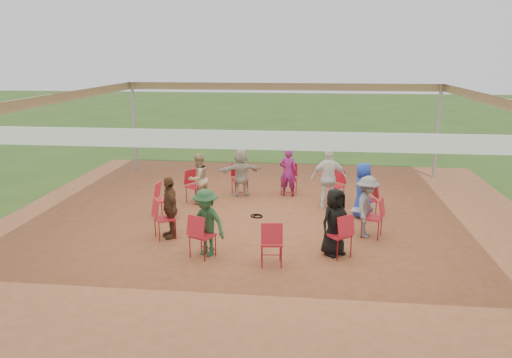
# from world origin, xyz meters

# --- Properties ---
(ground) EXTENTS (80.00, 80.00, 0.00)m
(ground) POSITION_xyz_m (0.00, 0.00, 0.00)
(ground) COLOR #2A4816
(ground) RESTS_ON ground
(dirt_patch) EXTENTS (13.00, 13.00, 0.00)m
(dirt_patch) POSITION_xyz_m (0.00, 0.00, 0.01)
(dirt_patch) COLOR brown
(dirt_patch) RESTS_ON ground
(tent) EXTENTS (10.33, 10.33, 3.00)m
(tent) POSITION_xyz_m (0.00, 0.00, 2.37)
(tent) COLOR #B2B2B7
(tent) RESTS_ON ground
(chair_0) EXTENTS (0.55, 0.53, 0.90)m
(chair_0) POSITION_xyz_m (2.37, -0.75, 0.45)
(chair_0) COLOR red
(chair_0) RESTS_ON ground
(chair_1) EXTENTS (0.54, 0.52, 0.90)m
(chair_1) POSITION_xyz_m (2.40, 0.65, 0.45)
(chair_1) COLOR red
(chair_1) RESTS_ON ground
(chair_2) EXTENTS (0.61, 0.61, 0.90)m
(chair_2) POSITION_xyz_m (1.66, 1.85, 0.45)
(chair_2) COLOR red
(chair_2) RESTS_ON ground
(chair_3) EXTENTS (0.49, 0.50, 0.90)m
(chair_3) POSITION_xyz_m (0.40, 2.45, 0.45)
(chair_3) COLOR red
(chair_3) RESTS_ON ground
(chair_4) EXTENTS (0.56, 0.57, 0.90)m
(chair_4) POSITION_xyz_m (-0.99, 2.28, 0.45)
(chair_4) COLOR red
(chair_4) RESTS_ON ground
(chair_5) EXTENTS (0.60, 0.59, 0.90)m
(chair_5) POSITION_xyz_m (-2.07, 1.38, 0.45)
(chair_5) COLOR red
(chair_5) RESTS_ON ground
(chair_6) EXTENTS (0.45, 0.43, 0.90)m
(chair_6) POSITION_xyz_m (-2.49, 0.05, 0.45)
(chair_6) COLOR red
(chair_6) RESTS_ON ground
(chair_7) EXTENTS (0.59, 0.59, 0.90)m
(chair_7) POSITION_xyz_m (-2.12, -1.30, 0.45)
(chair_7) COLOR red
(chair_7) RESTS_ON ground
(chair_8) EXTENTS (0.57, 0.58, 0.90)m
(chair_8) POSITION_xyz_m (-1.08, -2.24, 0.45)
(chair_8) COLOR red
(chair_8) RESTS_ON ground
(chair_9) EXTENTS (0.47, 0.49, 0.90)m
(chair_9) POSITION_xyz_m (0.31, -2.47, 0.45)
(chair_9) COLOR red
(chair_9) RESTS_ON ground
(chair_10) EXTENTS (0.60, 0.61, 0.90)m
(chair_10) POSITION_xyz_m (1.59, -1.91, 0.45)
(chair_10) COLOR red
(chair_10) RESTS_ON ground
(person_seated_0) EXTENTS (0.68, 0.97, 1.37)m
(person_seated_0) POSITION_xyz_m (2.26, -0.71, 0.69)
(person_seated_0) COLOR slate
(person_seated_0) RESTS_ON ground
(person_seated_1) EXTENTS (0.54, 0.74, 1.37)m
(person_seated_1) POSITION_xyz_m (2.28, 0.62, 0.69)
(person_seated_1) COLOR #1A3BB0
(person_seated_1) RESTS_ON ground
(person_seated_2) EXTENTS (0.55, 0.40, 1.37)m
(person_seated_2) POSITION_xyz_m (0.38, 2.34, 0.69)
(person_seated_2) COLOR #7C1C66
(person_seated_2) RESTS_ON ground
(person_seated_3) EXTENTS (1.35, 0.94, 1.37)m
(person_seated_3) POSITION_xyz_m (-0.94, 2.17, 0.69)
(person_seated_3) COLOR #B2AD9F
(person_seated_3) RESTS_ON ground
(person_seated_4) EXTENTS (0.69, 0.77, 1.37)m
(person_seated_4) POSITION_xyz_m (-1.97, 1.32, 0.69)
(person_seated_4) COLOR tan
(person_seated_4) RESTS_ON ground
(person_seated_5) EXTENTS (0.77, 0.90, 1.37)m
(person_seated_5) POSITION_xyz_m (-2.01, -1.24, 0.69)
(person_seated_5) COLOR brown
(person_seated_5) RESTS_ON ground
(person_seated_6) EXTENTS (0.99, 0.78, 1.37)m
(person_seated_6) POSITION_xyz_m (-1.02, -2.13, 0.69)
(person_seated_6) COLOR #244E2D
(person_seated_6) RESTS_ON ground
(person_seated_7) EXTENTS (0.75, 0.72, 1.37)m
(person_seated_7) POSITION_xyz_m (1.51, -1.82, 0.69)
(person_seated_7) COLOR black
(person_seated_7) RESTS_ON ground
(standing_person) EXTENTS (0.97, 0.56, 1.58)m
(standing_person) POSITION_xyz_m (1.48, 1.32, 0.80)
(standing_person) COLOR white
(standing_person) RESTS_ON ground
(cable_coil) EXTENTS (0.35, 0.35, 0.03)m
(cable_coil) POSITION_xyz_m (-0.28, 0.36, 0.02)
(cable_coil) COLOR black
(cable_coil) RESTS_ON ground
(laptop) EXTENTS (0.34, 0.38, 0.22)m
(laptop) POSITION_xyz_m (2.10, -0.66, 0.65)
(laptop) COLOR #B7B7BC
(laptop) RESTS_ON ground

